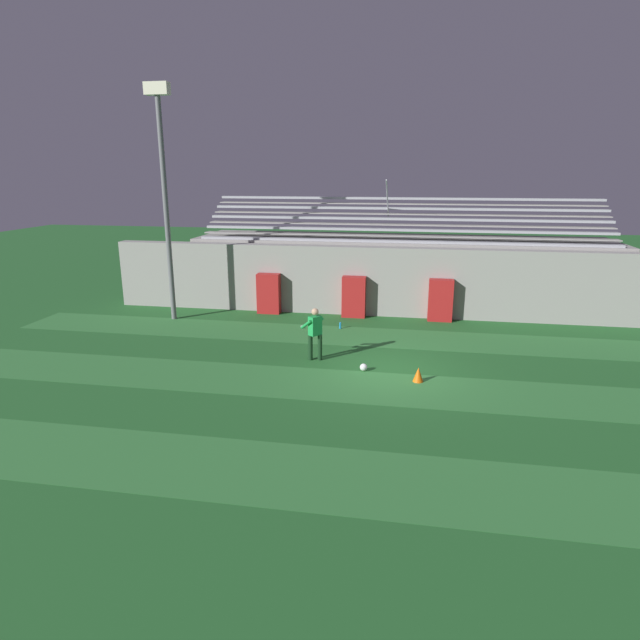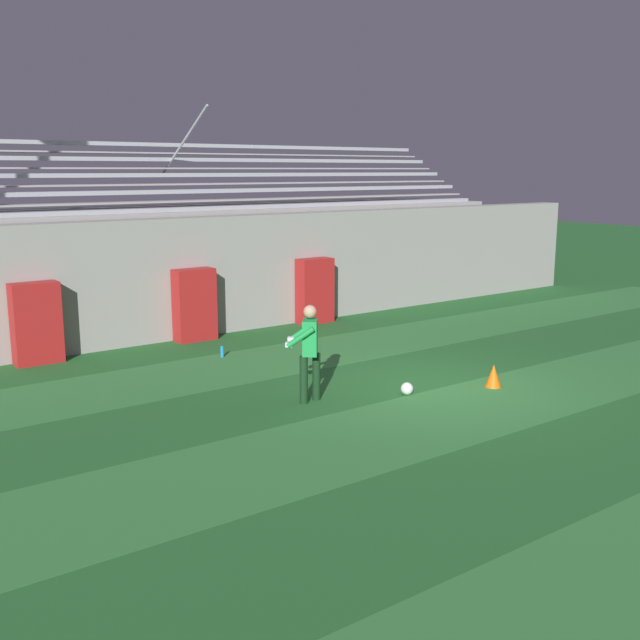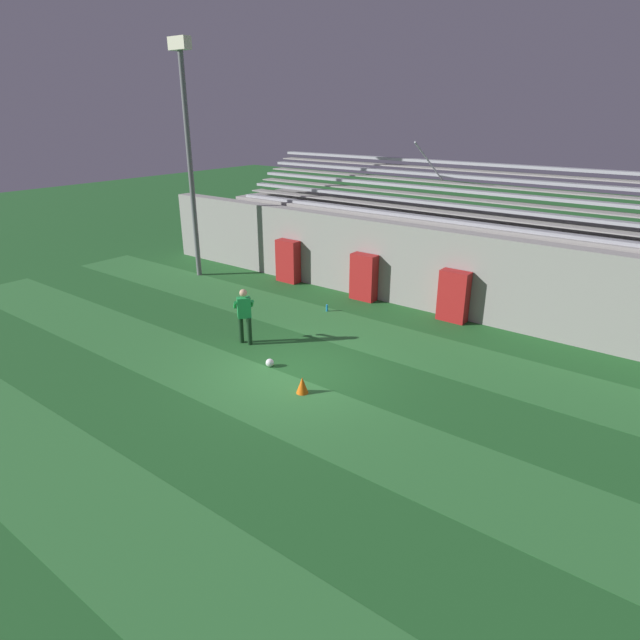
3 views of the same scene
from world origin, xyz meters
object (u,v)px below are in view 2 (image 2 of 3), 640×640
at_px(traffic_cone, 493,376).
at_px(soccer_ball, 407,389).
at_px(goalkeeper, 309,347).
at_px(water_bottle, 222,352).
at_px(padding_pillar_gate_right, 315,291).
at_px(padding_pillar_far_left, 36,323).
at_px(padding_pillar_gate_left, 195,305).

bearing_deg(traffic_cone, soccer_ball, 159.99).
xyz_separation_m(goalkeeper, water_bottle, (0.31, 3.58, -0.83)).
distance_m(padding_pillar_gate_right, padding_pillar_far_left, 6.98).
xyz_separation_m(padding_pillar_gate_left, padding_pillar_far_left, (-3.55, 0.00, 0.00)).
xyz_separation_m(padding_pillar_gate_right, soccer_ball, (-2.44, -6.09, -0.72)).
bearing_deg(traffic_cone, water_bottle, 120.62).
distance_m(padding_pillar_far_left, traffic_cone, 9.08).
distance_m(goalkeeper, traffic_cone, 3.53).
height_order(goalkeeper, soccer_ball, goalkeeper).
bearing_deg(soccer_ball, padding_pillar_gate_left, 99.26).
bearing_deg(padding_pillar_far_left, water_bottle, -28.84).
bearing_deg(padding_pillar_gate_left, soccer_ball, -80.74).
bearing_deg(soccer_ball, goalkeeper, 155.98).
relative_size(soccer_ball, water_bottle, 0.92).
relative_size(padding_pillar_far_left, water_bottle, 6.94).
bearing_deg(soccer_ball, water_bottle, 106.75).
bearing_deg(traffic_cone, padding_pillar_gate_right, 82.79).
distance_m(padding_pillar_far_left, water_bottle, 3.78).
relative_size(padding_pillar_gate_left, padding_pillar_far_left, 1.00).
distance_m(traffic_cone, water_bottle, 5.66).
bearing_deg(padding_pillar_gate_right, padding_pillar_gate_left, 180.00).
bearing_deg(goalkeeper, water_bottle, 85.05).
height_order(padding_pillar_far_left, traffic_cone, padding_pillar_far_left).
xyz_separation_m(padding_pillar_gate_right, water_bottle, (-3.73, -1.79, -0.71)).
distance_m(padding_pillar_gate_left, traffic_cone, 7.18).
distance_m(padding_pillar_gate_right, traffic_cone, 6.75).
height_order(goalkeeper, water_bottle, goalkeeper).
xyz_separation_m(padding_pillar_gate_left, goalkeeper, (-0.61, -5.37, 0.12)).
height_order(goalkeeper, traffic_cone, goalkeeper).
bearing_deg(padding_pillar_gate_right, padding_pillar_far_left, 180.00).
bearing_deg(padding_pillar_gate_left, padding_pillar_gate_right, 0.00).
relative_size(padding_pillar_gate_right, soccer_ball, 7.57).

